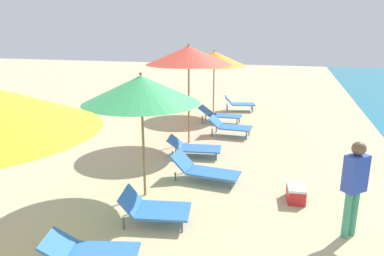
{
  "coord_description": "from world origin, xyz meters",
  "views": [
    {
      "loc": [
        3.27,
        4.21,
        3.28
      ],
      "look_at": [
        1.34,
        10.92,
        1.36
      ],
      "focal_mm": 33.08,
      "sensor_mm": 36.0,
      "label": 1
    }
  ],
  "objects_px": {
    "lounger_fifth_shoreside": "(229,126)",
    "lounger_farthest_inland": "(220,114)",
    "person_walking_mid": "(355,180)",
    "umbrella_fifth": "(189,55)",
    "lounger_fifth_inland": "(193,147)",
    "umbrella_fourth": "(141,89)",
    "lounger_farthest_shoreside": "(239,103)",
    "lounger_fourth_shoreside": "(204,169)",
    "lounger_fourth_inland": "(154,208)",
    "umbrella_farthest": "(214,59)",
    "cooler_box": "(296,193)",
    "lounger_third_shoreside": "(90,251)"
  },
  "relations": [
    {
      "from": "person_walking_mid",
      "to": "umbrella_fifth",
      "type": "bearing_deg",
      "value": 1.54
    },
    {
      "from": "lounger_fifth_inland",
      "to": "lounger_farthest_shoreside",
      "type": "xyz_separation_m",
      "value": [
        0.31,
        5.91,
        0.07
      ]
    },
    {
      "from": "person_walking_mid",
      "to": "cooler_box",
      "type": "xyz_separation_m",
      "value": [
        -0.84,
        1.07,
        -0.83
      ]
    },
    {
      "from": "lounger_fourth_shoreside",
      "to": "cooler_box",
      "type": "xyz_separation_m",
      "value": [
        2.0,
        -0.45,
        -0.1
      ]
    },
    {
      "from": "umbrella_farthest",
      "to": "person_walking_mid",
      "type": "height_order",
      "value": "umbrella_farthest"
    },
    {
      "from": "person_walking_mid",
      "to": "cooler_box",
      "type": "distance_m",
      "value": 1.59
    },
    {
      "from": "umbrella_fourth",
      "to": "lounger_fourth_shoreside",
      "type": "distance_m",
      "value": 2.41
    },
    {
      "from": "lounger_third_shoreside",
      "to": "lounger_fifth_inland",
      "type": "relative_size",
      "value": 0.94
    },
    {
      "from": "umbrella_fourth",
      "to": "lounger_farthest_shoreside",
      "type": "xyz_separation_m",
      "value": [
        0.63,
        8.46,
        -1.87
      ]
    },
    {
      "from": "lounger_fourth_inland",
      "to": "person_walking_mid",
      "type": "xyz_separation_m",
      "value": [
        3.25,
        0.48,
        0.72
      ]
    },
    {
      "from": "lounger_farthest_inland",
      "to": "lounger_fourth_inland",
      "type": "bearing_deg",
      "value": -86.63
    },
    {
      "from": "umbrella_fifth",
      "to": "lounger_farthest_shoreside",
      "type": "distance_m",
      "value": 5.38
    },
    {
      "from": "lounger_third_shoreside",
      "to": "lounger_farthest_inland",
      "type": "relative_size",
      "value": 0.91
    },
    {
      "from": "lounger_fourth_inland",
      "to": "lounger_fifth_shoreside",
      "type": "xyz_separation_m",
      "value": [
        0.33,
        5.64,
        0.06
      ]
    },
    {
      "from": "lounger_fourth_shoreside",
      "to": "lounger_fourth_inland",
      "type": "bearing_deg",
      "value": -96.5
    },
    {
      "from": "lounger_fourth_inland",
      "to": "person_walking_mid",
      "type": "bearing_deg",
      "value": -2.32
    },
    {
      "from": "lounger_third_shoreside",
      "to": "lounger_fifth_shoreside",
      "type": "xyz_separation_m",
      "value": [
        0.72,
        7.07,
        0.06
      ]
    },
    {
      "from": "lounger_fifth_shoreside",
      "to": "lounger_farthest_inland",
      "type": "bearing_deg",
      "value": 114.47
    },
    {
      "from": "umbrella_farthest",
      "to": "lounger_farthest_inland",
      "type": "bearing_deg",
      "value": -67.51
    },
    {
      "from": "lounger_farthest_shoreside",
      "to": "lounger_fourth_shoreside",
      "type": "bearing_deg",
      "value": -99.35
    },
    {
      "from": "lounger_farthest_inland",
      "to": "umbrella_farthest",
      "type": "bearing_deg",
      "value": 113.37
    },
    {
      "from": "lounger_farthest_shoreside",
      "to": "cooler_box",
      "type": "height_order",
      "value": "lounger_farthest_shoreside"
    },
    {
      "from": "lounger_farthest_shoreside",
      "to": "person_walking_mid",
      "type": "distance_m",
      "value": 9.5
    },
    {
      "from": "lounger_farthest_shoreside",
      "to": "cooler_box",
      "type": "distance_m",
      "value": 8.2
    },
    {
      "from": "lounger_fifth_shoreside",
      "to": "lounger_fourth_shoreside",
      "type": "bearing_deg",
      "value": -87.19
    },
    {
      "from": "cooler_box",
      "to": "lounger_fourth_inland",
      "type": "bearing_deg",
      "value": -147.26
    },
    {
      "from": "umbrella_fourth",
      "to": "lounger_fourth_inland",
      "type": "relative_size",
      "value": 1.96
    },
    {
      "from": "umbrella_fourth",
      "to": "lounger_farthest_inland",
      "type": "xyz_separation_m",
      "value": [
        0.26,
        6.23,
        -1.87
      ]
    },
    {
      "from": "lounger_farthest_shoreside",
      "to": "lounger_farthest_inland",
      "type": "relative_size",
      "value": 0.87
    },
    {
      "from": "lounger_fourth_inland",
      "to": "umbrella_farthest",
      "type": "height_order",
      "value": "umbrella_farthest"
    },
    {
      "from": "lounger_fifth_shoreside",
      "to": "lounger_farthest_shoreside",
      "type": "relative_size",
      "value": 1.0
    },
    {
      "from": "umbrella_fifth",
      "to": "cooler_box",
      "type": "bearing_deg",
      "value": -44.18
    },
    {
      "from": "lounger_fifth_inland",
      "to": "person_walking_mid",
      "type": "relative_size",
      "value": 0.92
    },
    {
      "from": "lounger_fifth_inland",
      "to": "lounger_farthest_inland",
      "type": "distance_m",
      "value": 3.68
    },
    {
      "from": "lounger_third_shoreside",
      "to": "cooler_box",
      "type": "height_order",
      "value": "lounger_third_shoreside"
    },
    {
      "from": "lounger_fifth_inland",
      "to": "cooler_box",
      "type": "distance_m",
      "value": 3.31
    },
    {
      "from": "umbrella_fifth",
      "to": "lounger_farthest_inland",
      "type": "relative_size",
      "value": 1.88
    },
    {
      "from": "lounger_third_shoreside",
      "to": "umbrella_fourth",
      "type": "bearing_deg",
      "value": 80.68
    },
    {
      "from": "lounger_fourth_shoreside",
      "to": "umbrella_fifth",
      "type": "height_order",
      "value": "umbrella_fifth"
    },
    {
      "from": "umbrella_fifth",
      "to": "cooler_box",
      "type": "relative_size",
      "value": 5.11
    },
    {
      "from": "lounger_fifth_shoreside",
      "to": "person_walking_mid",
      "type": "bearing_deg",
      "value": -58.86
    },
    {
      "from": "umbrella_fourth",
      "to": "umbrella_farthest",
      "type": "bearing_deg",
      "value": 91.86
    },
    {
      "from": "lounger_fifth_inland",
      "to": "person_walking_mid",
      "type": "height_order",
      "value": "person_walking_mid"
    },
    {
      "from": "lounger_fourth_shoreside",
      "to": "lounger_fifth_shoreside",
      "type": "distance_m",
      "value": 3.64
    },
    {
      "from": "lounger_fourth_inland",
      "to": "lounger_farthest_shoreside",
      "type": "xyz_separation_m",
      "value": [
        0.05,
        9.41,
        0.06
      ]
    },
    {
      "from": "umbrella_fourth",
      "to": "lounger_fifth_inland",
      "type": "xyz_separation_m",
      "value": [
        0.32,
        2.55,
        -1.94
      ]
    },
    {
      "from": "umbrella_farthest",
      "to": "lounger_farthest_inland",
      "type": "distance_m",
      "value": 2.33
    },
    {
      "from": "umbrella_fourth",
      "to": "lounger_farthest_inland",
      "type": "height_order",
      "value": "umbrella_fourth"
    },
    {
      "from": "lounger_fourth_inland",
      "to": "lounger_farthest_shoreside",
      "type": "bearing_deg",
      "value": 78.96
    },
    {
      "from": "person_walking_mid",
      "to": "cooler_box",
      "type": "height_order",
      "value": "person_walking_mid"
    }
  ]
}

